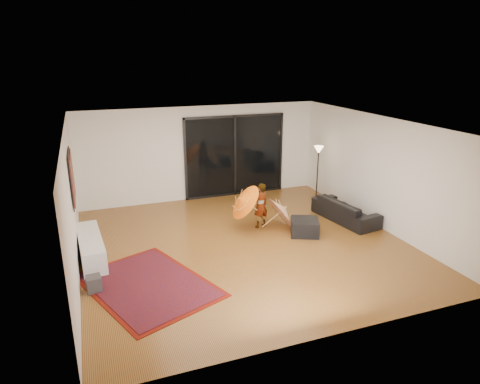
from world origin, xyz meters
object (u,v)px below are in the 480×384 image
sofa (345,210)px  ottoman (305,227)px  media_console (91,247)px  child (261,206)px

sofa → ottoman: (-1.41, -0.44, -0.09)m
media_console → ottoman: 4.81m
sofa → child: size_ratio=1.66×
media_console → ottoman: bearing=-8.5°
ottoman → child: bearing=136.9°
media_console → ottoman: size_ratio=2.83×
media_console → child: 4.00m
child → ottoman: bearing=119.8°
ottoman → child: size_ratio=0.57×
media_console → ottoman: media_console is taller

